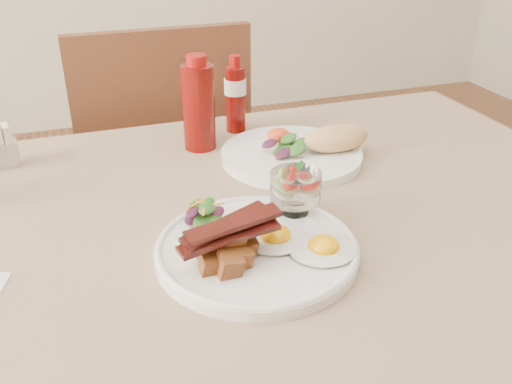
# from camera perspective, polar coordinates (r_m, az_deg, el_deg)

# --- Properties ---
(table) EXTENTS (1.33, 0.88, 0.75)m
(table) POSITION_cam_1_polar(r_m,az_deg,el_deg) (0.92, -2.17, -7.56)
(table) COLOR brown
(table) RESTS_ON ground
(chair_far) EXTENTS (0.42, 0.42, 0.93)m
(chair_far) POSITION_cam_1_polar(r_m,az_deg,el_deg) (1.55, -9.36, 1.86)
(chair_far) COLOR brown
(chair_far) RESTS_ON ground
(main_plate) EXTENTS (0.28, 0.28, 0.02)m
(main_plate) POSITION_cam_1_polar(r_m,az_deg,el_deg) (0.79, 0.06, -5.89)
(main_plate) COLOR white
(main_plate) RESTS_ON table
(fried_eggs) EXTENTS (0.15, 0.14, 0.03)m
(fried_eggs) POSITION_cam_1_polar(r_m,az_deg,el_deg) (0.78, 4.35, -5.06)
(fried_eggs) COLOR silver
(fried_eggs) RESTS_ON main_plate
(bacon_potato_pile) EXTENTS (0.14, 0.09, 0.06)m
(bacon_potato_pile) POSITION_cam_1_polar(r_m,az_deg,el_deg) (0.74, -2.77, -5.20)
(bacon_potato_pile) COLOR brown
(bacon_potato_pile) RESTS_ON main_plate
(side_salad) EXTENTS (0.07, 0.06, 0.04)m
(side_salad) POSITION_cam_1_polar(r_m,az_deg,el_deg) (0.83, -5.11, -2.27)
(side_salad) COLOR #1A4813
(side_salad) RESTS_ON main_plate
(fruit_cup) EXTENTS (0.08, 0.08, 0.08)m
(fruit_cup) POSITION_cam_1_polar(r_m,az_deg,el_deg) (0.84, 3.97, 0.53)
(fruit_cup) COLOR white
(fruit_cup) RESTS_ON main_plate
(second_plate) EXTENTS (0.28, 0.26, 0.07)m
(second_plate) POSITION_cam_1_polar(r_m,az_deg,el_deg) (1.07, 4.63, 4.22)
(second_plate) COLOR white
(second_plate) RESTS_ON table
(ketchup_bottle) EXTENTS (0.08, 0.08, 0.18)m
(ketchup_bottle) POSITION_cam_1_polar(r_m,az_deg,el_deg) (1.10, -5.76, 8.59)
(ketchup_bottle) COLOR #530704
(ketchup_bottle) RESTS_ON table
(hot_sauce_bottle) EXTENTS (0.06, 0.06, 0.16)m
(hot_sauce_bottle) POSITION_cam_1_polar(r_m,az_deg,el_deg) (1.18, -2.08, 9.65)
(hot_sauce_bottle) COLOR #530704
(hot_sauce_bottle) RESTS_ON table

